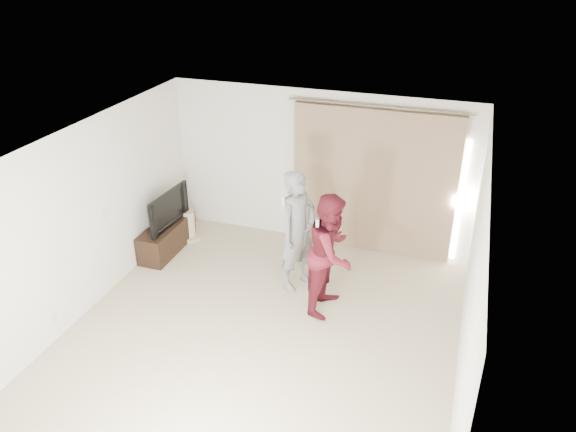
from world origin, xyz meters
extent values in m
plane|color=#C4B593|center=(0.00, 0.00, 0.00)|extent=(5.50, 5.50, 0.00)
cube|color=white|center=(0.00, 2.75, 1.30)|extent=(5.00, 0.04, 2.60)
cube|color=white|center=(-2.50, 0.00, 1.30)|extent=(0.04, 5.50, 2.60)
cube|color=silver|center=(-2.48, 0.40, 1.20)|extent=(0.02, 0.08, 0.12)
cube|color=silver|center=(-2.48, -0.90, 0.30)|extent=(0.02, 0.08, 0.12)
cube|color=white|center=(0.00, 0.00, 2.60)|extent=(5.00, 5.50, 0.01)
cube|color=#8F7457|center=(0.90, 2.68, 1.20)|extent=(2.60, 0.10, 2.40)
cylinder|color=#71664D|center=(0.90, 2.68, 2.44)|extent=(2.80, 0.03, 0.03)
cube|color=silver|center=(2.26, 2.72, 1.05)|extent=(0.08, 0.04, 2.00)
cube|color=black|center=(-2.27, 1.57, 0.24)|extent=(0.43, 1.23, 0.47)
imported|color=black|center=(-2.27, 1.57, 0.78)|extent=(0.20, 1.05, 0.60)
cylinder|color=#C4B086|center=(-2.10, 2.03, 0.03)|extent=(0.39, 0.39, 0.07)
cylinder|color=#C4B086|center=(-2.10, 2.03, 0.29)|extent=(0.22, 0.22, 0.46)
imported|color=slate|center=(0.10, 1.28, 0.91)|extent=(0.67, 0.79, 1.83)
cube|color=silver|center=(-0.08, 1.18, 1.40)|extent=(0.04, 0.04, 0.14)
cube|color=silver|center=(-0.08, 1.40, 1.28)|extent=(0.05, 0.05, 0.09)
imported|color=#5B1520|center=(0.70, 0.90, 0.87)|extent=(0.75, 0.92, 1.74)
cube|color=silver|center=(0.52, 0.80, 1.33)|extent=(0.04, 0.04, 0.14)
cube|color=silver|center=(0.52, 1.02, 1.22)|extent=(0.05, 0.05, 0.09)
camera|label=1|loc=(2.22, -5.49, 4.76)|focal=35.00mm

